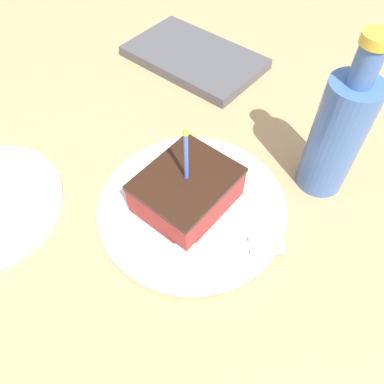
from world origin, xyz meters
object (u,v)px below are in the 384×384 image
Objects in this scene: fork at (224,247)px; bottle at (337,134)px; plate at (192,206)px; cake_slice at (187,190)px; marble_board at (194,57)px.

bottle reaches higher than fork.
fork is at bearing 79.42° from bottle.
fork is at bearing 160.23° from plate.
plate is at bearing 55.71° from bottle.
bottle is at bearing -124.29° from plate.
plate is 0.08m from fork.
bottle is at bearing -125.70° from cake_slice.
fork and marble_board have the same top height.
plate is at bearing 129.01° from marble_board.
cake_slice is at bearing 127.87° from marble_board.
fork is 0.62× the size of bottle.
plate is 1.12× the size of bottle.
fork is 0.56× the size of marble_board.
cake_slice reaches higher than plate.
marble_board is at bearing -50.99° from plate.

